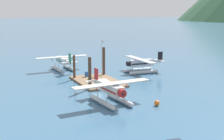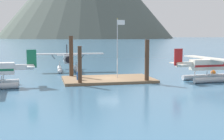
% 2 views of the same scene
% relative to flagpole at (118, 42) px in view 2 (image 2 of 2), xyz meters
% --- Properties ---
extents(ground_plane, '(1200.00, 1200.00, 0.00)m').
position_rel_flagpole_xyz_m(ground_plane, '(-1.30, -0.28, -4.58)').
color(ground_plane, '#38607F').
extents(dock_platform, '(10.51, 6.48, 0.30)m').
position_rel_flagpole_xyz_m(dock_platform, '(-1.30, -0.28, -4.43)').
color(dock_platform, brown).
rests_on(dock_platform, ground).
extents(piling_near_left, '(0.42, 0.42, 4.20)m').
position_rel_flagpole_xyz_m(piling_near_left, '(-4.93, -3.04, -2.48)').
color(piling_near_left, '#4C3323').
rests_on(piling_near_left, ground).
extents(piling_near_right, '(0.49, 0.49, 4.88)m').
position_rel_flagpole_xyz_m(piling_near_right, '(2.57, -3.00, -2.14)').
color(piling_near_right, '#4C3323').
rests_on(piling_near_right, ground).
extents(piling_far_left, '(0.51, 0.51, 5.25)m').
position_rel_flagpole_xyz_m(piling_far_left, '(-5.34, 2.62, -1.95)').
color(piling_far_left, '#4C3323').
rests_on(piling_far_left, ground).
extents(flagpole, '(0.95, 0.10, 6.99)m').
position_rel_flagpole_xyz_m(flagpole, '(0.00, 0.00, 0.00)').
color(flagpole, silver).
rests_on(flagpole, dock_platform).
extents(fuel_drum, '(0.62, 0.62, 0.88)m').
position_rel_flagpole_xyz_m(fuel_drum, '(-4.79, -0.90, -3.84)').
color(fuel_drum, '#1E4C99').
rests_on(fuel_drum, dock_platform).
extents(mooring_buoy, '(0.67, 0.67, 0.67)m').
position_rel_flagpole_xyz_m(mooring_buoy, '(13.55, 1.69, -4.24)').
color(mooring_buoy, orange).
rests_on(mooring_buoy, ground).
extents(seaplane_cream_stbd_aft, '(7.97, 10.48, 3.84)m').
position_rel_flagpole_xyz_m(seaplane_cream_stbd_aft, '(10.32, -3.06, -3.00)').
color(seaplane_cream_stbd_aft, '#B7BABF').
rests_on(seaplane_cream_stbd_aft, ground).
extents(seaplane_silver_bow_left, '(10.44, 7.98, 3.84)m').
position_rel_flagpole_xyz_m(seaplane_silver_bow_left, '(-5.15, 10.25, -3.00)').
color(seaplane_silver_bow_left, '#B7BABF').
rests_on(seaplane_silver_bow_left, ground).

